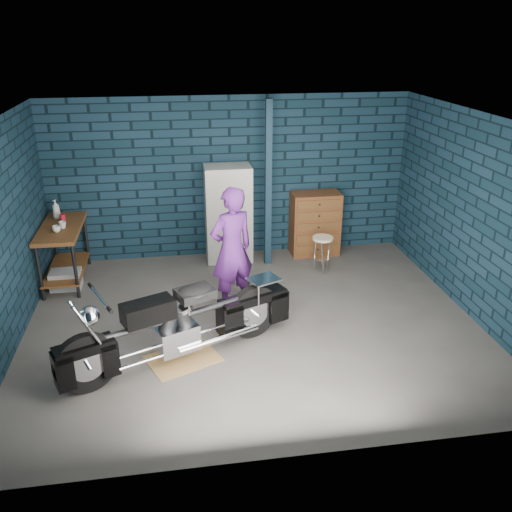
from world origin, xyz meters
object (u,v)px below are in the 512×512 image
at_px(person, 232,250).
at_px(shop_stool, 322,255).
at_px(locker, 228,214).
at_px(storage_bin, 66,280).
at_px(motorcycle, 181,319).
at_px(workbench, 64,254).
at_px(tool_chest, 315,224).

bearing_deg(person, shop_stool, -171.69).
bearing_deg(locker, storage_bin, -164.02).
bearing_deg(locker, motorcycle, -106.80).
bearing_deg(motorcycle, locker, 49.67).
height_order(workbench, shop_stool, workbench).
distance_m(motorcycle, person, 1.46).
height_order(workbench, storage_bin, workbench).
distance_m(workbench, shop_stool, 4.05).
distance_m(motorcycle, storage_bin, 2.82).
relative_size(storage_bin, locker, 0.28).
bearing_deg(storage_bin, shop_stool, -0.39).
bearing_deg(motorcycle, workbench, 101.29).
distance_m(person, shop_stool, 1.94).
distance_m(locker, tool_chest, 1.53).
bearing_deg(tool_chest, locker, 180.00).
height_order(motorcycle, shop_stool, motorcycle).
distance_m(motorcycle, locker, 3.09).
relative_size(workbench, motorcycle, 0.56).
relative_size(person, storage_bin, 3.93).
height_order(person, tool_chest, person).
height_order(motorcycle, person, person).
xyz_separation_m(motorcycle, tool_chest, (2.39, 2.95, -0.01)).
bearing_deg(person, tool_chest, -156.87).
distance_m(person, storage_bin, 2.75).
bearing_deg(storage_bin, tool_chest, 10.27).
bearing_deg(motorcycle, shop_stool, 19.75).
xyz_separation_m(workbench, shop_stool, (4.03, -0.29, -0.15)).
xyz_separation_m(workbench, motorcycle, (1.72, -2.47, 0.10)).
distance_m(workbench, person, 2.81).
xyz_separation_m(storage_bin, shop_stool, (4.01, -0.03, 0.16)).
bearing_deg(locker, workbench, -169.57).
xyz_separation_m(person, tool_chest, (1.64, 1.74, -0.34)).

